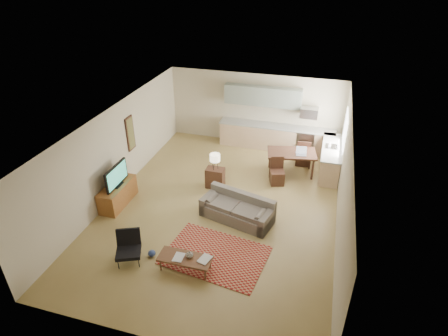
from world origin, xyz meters
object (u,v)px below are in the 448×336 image
(console_table, at_px, (215,178))
(dining_table, at_px, (291,163))
(armchair, at_px, (128,249))
(sofa, at_px, (237,209))
(coffee_table, at_px, (185,263))
(tv_credenza, at_px, (118,194))

(console_table, bearing_deg, dining_table, 34.56)
(armchair, xyz_separation_m, dining_table, (3.17, 5.20, 0.02))
(console_table, height_order, dining_table, dining_table)
(sofa, xyz_separation_m, console_table, (-1.07, 1.43, -0.03))
(sofa, distance_m, coffee_table, 2.29)
(sofa, xyz_separation_m, armchair, (-2.07, -2.29, 0.02))
(coffee_table, distance_m, console_table, 3.63)
(sofa, distance_m, armchair, 3.09)
(tv_credenza, height_order, dining_table, dining_table)
(armchair, bearing_deg, coffee_table, -18.82)
(armchair, distance_m, tv_credenza, 2.53)
(sofa, xyz_separation_m, dining_table, (1.10, 2.92, 0.03))
(armchair, xyz_separation_m, console_table, (1.01, 3.71, -0.05))
(sofa, height_order, coffee_table, sofa)
(sofa, height_order, dining_table, dining_table)
(sofa, bearing_deg, tv_credenza, -161.75)
(armchair, height_order, tv_credenza, armchair)
(tv_credenza, bearing_deg, sofa, 3.65)
(coffee_table, distance_m, dining_table, 5.40)
(armchair, bearing_deg, sofa, 24.56)
(sofa, relative_size, console_table, 3.17)
(sofa, bearing_deg, coffee_table, -92.81)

